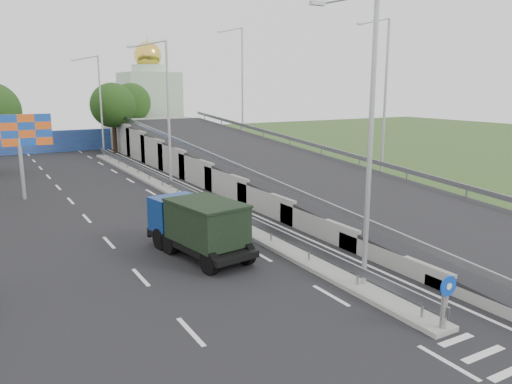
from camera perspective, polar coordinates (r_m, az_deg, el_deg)
ground at (r=15.35m, az=27.06°, el=-17.60°), size 160.00×160.00×0.00m
road_surface at (r=29.18m, az=-11.63°, el=-2.60°), size 26.00×90.00×0.04m
median at (r=33.79m, az=-8.96°, el=-0.32°), size 1.00×44.00×0.20m
overpass_ramp at (r=36.76m, az=1.95°, el=3.43°), size 10.00×50.00×3.50m
median_guardrail at (r=33.66m, az=-8.99°, el=0.76°), size 0.09×44.00×0.71m
sign_bollard at (r=16.01m, az=20.83°, el=-11.66°), size 0.64×0.23×1.67m
lamp_post_near at (r=17.51m, az=12.54°, el=7.02°), size 2.74×0.18×10.08m
lamp_post_mid at (r=34.97m, az=-10.28°, el=9.49°), size 2.74×0.18×10.08m
lamp_post_far at (r=54.22m, az=-17.54°, el=9.98°), size 2.74×0.18×10.08m
blue_wall at (r=59.71m, az=-22.38°, el=5.33°), size 30.00×0.50×2.40m
church at (r=70.35m, az=-12.05°, el=10.21°), size 7.00×7.00×13.80m
billboard at (r=35.14m, az=-25.51°, el=5.87°), size 4.00×0.24×5.50m
tree_median_far at (r=56.61m, az=-16.05°, el=9.49°), size 4.80×4.80×7.60m
tree_ramp_far at (r=64.40m, az=-14.09°, el=9.85°), size 4.80×4.80×7.60m
dump_truck at (r=21.71m, az=-6.68°, el=-3.69°), size 2.96×6.00×2.53m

